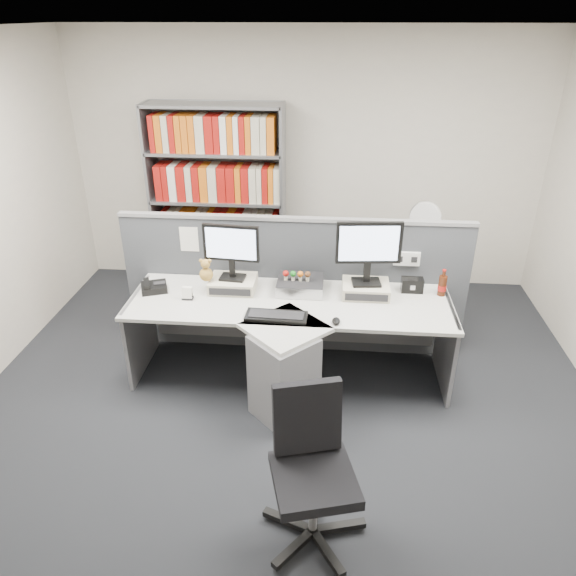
# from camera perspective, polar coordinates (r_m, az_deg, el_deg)

# --- Properties ---
(ground) EXTENTS (5.50, 5.50, 0.00)m
(ground) POSITION_cam_1_polar(r_m,az_deg,el_deg) (4.10, -0.81, -15.76)
(ground) COLOR #24262A
(ground) RESTS_ON ground
(room_shell) EXTENTS (5.04, 5.54, 2.72)m
(room_shell) POSITION_cam_1_polar(r_m,az_deg,el_deg) (3.17, -1.03, 8.71)
(room_shell) COLOR beige
(room_shell) RESTS_ON ground
(partition) EXTENTS (3.00, 0.08, 1.27)m
(partition) POSITION_cam_1_polar(r_m,az_deg,el_deg) (4.76, 0.68, 0.37)
(partition) COLOR #42454B
(partition) RESTS_ON ground
(desk) EXTENTS (2.60, 1.20, 0.72)m
(desk) POSITION_cam_1_polar(r_m,az_deg,el_deg) (4.29, -0.06, -5.86)
(desk) COLOR beige
(desk) RESTS_ON ground
(monitor_riser_left) EXTENTS (0.38, 0.31, 0.10)m
(monitor_riser_left) POSITION_cam_1_polar(r_m,az_deg,el_deg) (4.52, -5.83, 0.44)
(monitor_riser_left) COLOR beige
(monitor_riser_left) RESTS_ON desk
(monitor_riser_right) EXTENTS (0.38, 0.31, 0.10)m
(monitor_riser_right) POSITION_cam_1_polar(r_m,az_deg,el_deg) (4.46, 8.20, -0.11)
(monitor_riser_right) COLOR beige
(monitor_riser_right) RESTS_ON desk
(monitor_left) EXTENTS (0.46, 0.16, 0.47)m
(monitor_left) POSITION_cam_1_polar(r_m,az_deg,el_deg) (4.39, -6.03, 4.29)
(monitor_left) COLOR black
(monitor_left) RESTS_ON monitor_riser_left
(monitor_right) EXTENTS (0.52, 0.19, 0.53)m
(monitor_right) POSITION_cam_1_polar(r_m,az_deg,el_deg) (4.31, 8.52, 4.22)
(monitor_right) COLOR black
(monitor_right) RESTS_ON monitor_riser_right
(desktop_pc) EXTENTS (0.38, 0.34, 0.10)m
(desktop_pc) POSITION_cam_1_polar(r_m,az_deg,el_deg) (4.48, 1.31, 0.31)
(desktop_pc) COLOR black
(desktop_pc) RESTS_ON desk
(figurines) EXTENTS (0.23, 0.05, 0.09)m
(figurines) POSITION_cam_1_polar(r_m,az_deg,el_deg) (4.42, 0.92, 1.40)
(figurines) COLOR beige
(figurines) RESTS_ON desktop_pc
(keyboard) EXTENTS (0.48, 0.20, 0.03)m
(keyboard) POSITION_cam_1_polar(r_m,az_deg,el_deg) (4.10, -1.24, -2.97)
(keyboard) COLOR black
(keyboard) RESTS_ON desk
(mouse) EXTENTS (0.06, 0.10, 0.04)m
(mouse) POSITION_cam_1_polar(r_m,az_deg,el_deg) (4.04, 5.10, -3.49)
(mouse) COLOR black
(mouse) RESTS_ON desk
(desk_phone) EXTENTS (0.26, 0.25, 0.09)m
(desk_phone) POSITION_cam_1_polar(r_m,az_deg,el_deg) (4.62, -14.02, 0.12)
(desk_phone) COLOR black
(desk_phone) RESTS_ON desk
(desk_calendar) EXTENTS (0.09, 0.07, 0.11)m
(desk_calendar) POSITION_cam_1_polar(r_m,az_deg,el_deg) (4.42, -10.57, -0.60)
(desk_calendar) COLOR black
(desk_calendar) RESTS_ON desk
(plush_toy) EXTENTS (0.11, 0.11, 0.19)m
(plush_toy) POSITION_cam_1_polar(r_m,az_deg,el_deg) (4.46, -8.65, 1.73)
(plush_toy) COLOR #A47D36
(plush_toy) RESTS_ON monitor_riser_left
(speaker) EXTENTS (0.18, 0.10, 0.12)m
(speaker) POSITION_cam_1_polar(r_m,az_deg,el_deg) (4.58, 12.97, 0.31)
(speaker) COLOR black
(speaker) RESTS_ON desk
(cola_bottle) EXTENTS (0.07, 0.07, 0.23)m
(cola_bottle) POSITION_cam_1_polar(r_m,az_deg,el_deg) (4.57, 15.98, 0.25)
(cola_bottle) COLOR #3F190A
(cola_bottle) RESTS_ON desk
(shelving_unit) EXTENTS (1.41, 0.40, 2.00)m
(shelving_unit) POSITION_cam_1_polar(r_m,az_deg,el_deg) (5.85, -7.37, 8.85)
(shelving_unit) COLOR gray
(shelving_unit) RESTS_ON ground
(filing_cabinet) EXTENTS (0.45, 0.61, 0.70)m
(filing_cabinet) POSITION_cam_1_polar(r_m,az_deg,el_deg) (5.62, 13.50, 0.58)
(filing_cabinet) COLOR gray
(filing_cabinet) RESTS_ON ground
(desk_fan) EXTENTS (0.29, 0.18, 0.50)m
(desk_fan) POSITION_cam_1_polar(r_m,az_deg,el_deg) (5.36, 14.26, 6.91)
(desk_fan) COLOR white
(desk_fan) RESTS_ON filing_cabinet
(office_chair) EXTENTS (0.63, 0.61, 0.95)m
(office_chair) POSITION_cam_1_polar(r_m,az_deg,el_deg) (3.22, 2.49, -18.03)
(office_chair) COLOR silver
(office_chair) RESTS_ON ground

